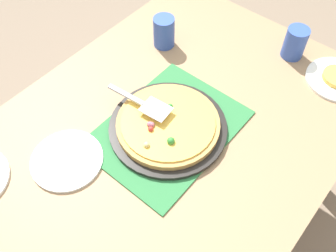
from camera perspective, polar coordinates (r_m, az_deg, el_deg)
The scene contains 9 objects.
ground_plane at distance 1.88m, azimuth 0.00°, elevation -14.11°, with size 8.00×8.00×0.00m, color #84705B.
dining_table at distance 1.32m, azimuth 0.00°, elevation -3.36°, with size 1.40×1.00×0.75m.
placemat at distance 1.22m, azimuth 0.00°, elevation -0.48°, with size 0.48×0.36×0.01m, color #2D753D.
pizza_pan at distance 1.21m, azimuth 0.00°, elevation -0.20°, with size 0.38×0.38×0.01m, color black.
pizza at distance 1.20m, azimuth -0.02°, elevation 0.34°, with size 0.33×0.33×0.04m.
plate_side at distance 1.20m, azimuth -14.96°, elevation -4.96°, with size 0.22×0.22×0.01m, color white.
cup_near at distance 1.47m, azimuth -0.61°, elevation 13.98°, with size 0.08×0.08×0.12m, color #3351AD.
cup_far at distance 1.49m, azimuth 18.57°, elevation 11.78°, with size 0.08×0.08×0.12m, color #3351AD.
pizza_server at distance 1.21m, azimuth -3.84°, elevation 3.38°, with size 0.08×0.23×0.01m.
Camera 1 is at (0.55, 0.46, 1.74)m, focal length 40.50 mm.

